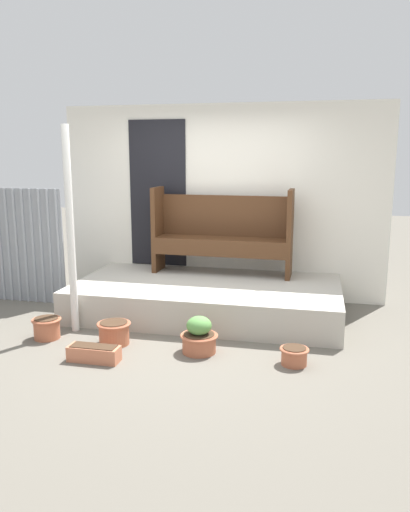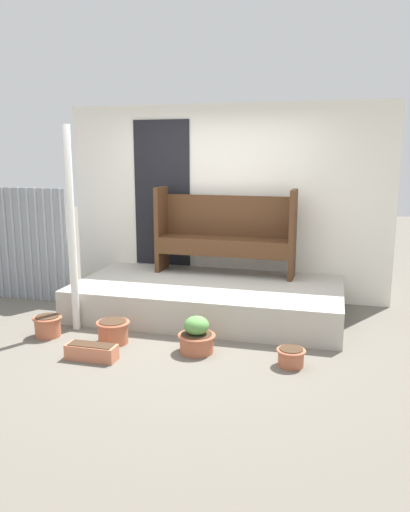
% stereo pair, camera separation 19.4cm
% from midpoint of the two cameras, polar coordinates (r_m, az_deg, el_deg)
% --- Properties ---
extents(ground_plane, '(24.00, 24.00, 0.00)m').
position_cam_midpoint_polar(ground_plane, '(5.49, -1.73, -9.14)').
color(ground_plane, '#666056').
extents(porch_slab, '(3.21, 1.69, 0.39)m').
position_cam_midpoint_polar(porch_slab, '(6.18, 1.31, -4.85)').
color(porch_slab, '#B7B2A5').
rests_on(porch_slab, ground_plane).
extents(house_wall, '(4.41, 0.08, 2.60)m').
position_cam_midpoint_polar(house_wall, '(6.82, 2.75, 6.17)').
color(house_wall, white).
rests_on(house_wall, ground_plane).
extents(support_post, '(0.08, 0.08, 2.25)m').
position_cam_midpoint_polar(support_post, '(5.61, -14.05, 2.84)').
color(support_post, white).
rests_on(support_post, ground_plane).
extents(bench, '(1.82, 0.44, 1.12)m').
position_cam_midpoint_polar(bench, '(6.53, 3.19, 2.99)').
color(bench, '#4C2D19').
rests_on(bench, porch_slab).
extents(flower_pot_left, '(0.31, 0.31, 0.23)m').
position_cam_midpoint_polar(flower_pot_left, '(5.68, -16.61, -7.59)').
color(flower_pot_left, '#B26042').
rests_on(flower_pot_left, ground_plane).
extents(flower_pot_middle, '(0.35, 0.35, 0.24)m').
position_cam_midpoint_polar(flower_pot_middle, '(5.34, -9.43, -8.44)').
color(flower_pot_middle, '#B26042').
rests_on(flower_pot_middle, ground_plane).
extents(flower_pot_right, '(0.38, 0.38, 0.37)m').
position_cam_midpoint_polar(flower_pot_right, '(5.02, 0.15, -9.21)').
color(flower_pot_right, '#B26042').
rests_on(flower_pot_right, ground_plane).
extents(flower_pot_far_right, '(0.28, 0.28, 0.17)m').
position_cam_midpoint_polar(flower_pot_far_right, '(4.82, 10.95, -11.19)').
color(flower_pot_far_right, '#B26042').
rests_on(flower_pot_far_right, ground_plane).
extents(planter_box_rect, '(0.50, 0.18, 0.16)m').
position_cam_midpoint_polar(planter_box_rect, '(4.98, -11.73, -10.68)').
color(planter_box_rect, '#C67251').
rests_on(planter_box_rect, ground_plane).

